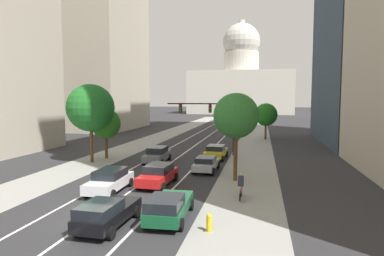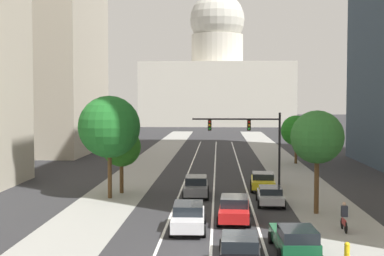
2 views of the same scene
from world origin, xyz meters
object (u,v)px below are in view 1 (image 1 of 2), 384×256
object	(u,v)px
fire_hydrant	(209,222)
street_tree_near_left	(106,124)
car_red	(158,174)
car_yellow	(216,152)
car_white	(110,180)
capitol_building	(241,82)
car_green	(169,206)
car_gray	(157,154)
street_tree_mid_left	(91,108)
street_tree_far_right	(236,116)
cyclist	(241,186)
car_silver	(206,163)
traffic_signal_mast	(212,115)
street_tree_near_right	(266,115)
car_black	(106,213)

from	to	relation	value
fire_hydrant	street_tree_near_left	size ratio (longest dim) A/B	0.17
car_red	car_yellow	size ratio (longest dim) A/B	0.99
car_white	car_red	bearing A→B (deg)	-50.45
capitol_building	car_yellow	bearing A→B (deg)	-87.86
car_green	car_gray	distance (m)	16.38
car_white	street_tree_near_left	world-z (taller)	street_tree_near_left
car_green	street_tree_mid_left	xyz separation A→B (m)	(-12.18, 14.34, 4.76)
capitol_building	street_tree_far_right	distance (m)	120.73
cyclist	street_tree_mid_left	distance (m)	19.02
car_silver	street_tree_far_right	bearing A→B (deg)	-133.88
car_white	street_tree_far_right	distance (m)	10.61
cyclist	traffic_signal_mast	bearing A→B (deg)	15.45
car_yellow	car_gray	bearing A→B (deg)	124.28
traffic_signal_mast	cyclist	distance (m)	17.72
car_green	car_white	size ratio (longest dim) A/B	0.99
car_silver	street_tree_near_left	xyz separation A→B (m)	(-11.65, 4.24, 3.05)
car_green	fire_hydrant	bearing A→B (deg)	-116.90
car_silver	street_tree_near_right	bearing A→B (deg)	-10.72
fire_hydrant	car_red	bearing A→B (deg)	122.60
street_tree_far_right	street_tree_mid_left	bearing A→B (deg)	162.05
street_tree_near_right	car_red	bearing A→B (deg)	-105.03
car_red	street_tree_mid_left	size ratio (longest dim) A/B	0.59
car_green	fire_hydrant	distance (m)	2.58
car_red	car_white	size ratio (longest dim) A/B	0.98
fire_hydrant	capitol_building	bearing A→B (deg)	92.84
car_gray	car_red	bearing A→B (deg)	-163.32
car_green	car_red	bearing A→B (deg)	19.21
traffic_signal_mast	street_tree_mid_left	xyz separation A→B (m)	(-11.35, -7.09, 0.93)
traffic_signal_mast	street_tree_far_right	size ratio (longest dim) A/B	1.14
traffic_signal_mast	street_tree_far_right	distance (m)	12.49
capitol_building	street_tree_far_right	xyz separation A→B (m)	(6.95, -120.23, -8.48)
capitol_building	car_red	bearing A→B (deg)	-89.36
car_white	cyclist	world-z (taller)	cyclist
street_tree_far_right	street_tree_near_left	world-z (taller)	street_tree_far_right
car_silver	cyclist	size ratio (longest dim) A/B	2.52
car_white	street_tree_far_right	bearing A→B (deg)	-60.57
car_red	car_black	distance (m)	8.55
car_red	traffic_signal_mast	bearing A→B (deg)	-5.07
car_yellow	cyclist	xyz separation A→B (m)	(3.53, -14.13, 0.09)
capitol_building	car_gray	bearing A→B (deg)	-90.69
fire_hydrant	street_tree_far_right	bearing A→B (deg)	87.51
capitol_building	car_yellow	size ratio (longest dim) A/B	9.12
capitol_building	fire_hydrant	world-z (taller)	capitol_building
car_gray	street_tree_near_right	world-z (taller)	street_tree_near_right
cyclist	capitol_building	bearing A→B (deg)	4.41
traffic_signal_mast	car_black	bearing A→B (deg)	-94.84
car_black	street_tree_near_right	bearing A→B (deg)	-10.09
car_black	car_gray	distance (m)	17.26
capitol_building	street_tree_mid_left	bearing A→B (deg)	-93.98
car_white	street_tree_mid_left	size ratio (longest dim) A/B	0.60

